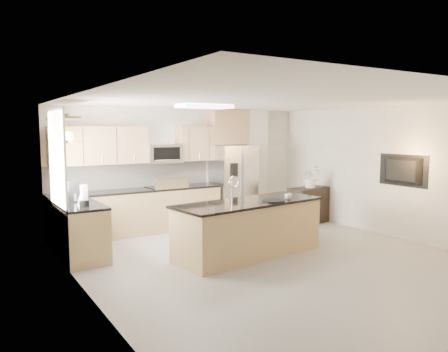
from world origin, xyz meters
TOP-DOWN VIEW (x-y plane):
  - floor at (0.00, 0.00)m, footprint 6.50×6.50m
  - ceiling at (0.00, 0.00)m, footprint 6.00×6.50m
  - wall_back at (0.00, 3.25)m, footprint 6.00×0.02m
  - wall_left at (-3.00, 0.00)m, footprint 0.02×6.50m
  - wall_right at (3.00, 0.00)m, footprint 0.02×6.50m
  - back_counter at (-1.23, 2.93)m, footprint 3.55×0.66m
  - left_counter at (-2.67, 1.85)m, footprint 0.66×1.50m
  - range at (-0.60, 2.92)m, footprint 0.76×0.64m
  - upper_cabinets at (-1.30, 3.09)m, footprint 3.50×0.33m
  - microwave at (-0.60, 3.04)m, footprint 0.76×0.40m
  - refrigerator at (1.06, 2.87)m, footprint 0.92×0.78m
  - partition_column at (1.82, 3.10)m, footprint 0.60×0.30m
  - window at (-2.98, 1.85)m, footprint 0.04×1.15m
  - shelf_lower at (-2.85, 1.95)m, footprint 0.30×1.20m
  - shelf_upper at (-2.85, 1.95)m, footprint 0.30×1.20m
  - ceiling_fixture at (-0.40, 1.60)m, footprint 1.00×0.50m
  - island at (-0.18, 0.47)m, footprint 2.78×1.29m
  - credenza at (2.43, 1.82)m, footprint 1.10×0.62m
  - cup at (0.53, 0.29)m, footprint 0.17×0.17m
  - platter at (0.18, 0.25)m, footprint 0.51×0.51m
  - blender at (-2.67, 1.44)m, footprint 0.15×0.15m
  - kettle at (-2.63, 1.77)m, footprint 0.20×0.20m
  - coffee_maker at (-2.69, 2.02)m, footprint 0.22×0.25m
  - bowl at (-2.85, 2.10)m, footprint 0.42×0.42m
  - flower_vase at (2.44, 1.77)m, footprint 0.73×0.65m
  - television at (2.91, -0.20)m, footprint 0.14×1.08m

SIDE VIEW (x-z plane):
  - floor at x=0.00m, z-range 0.00..0.00m
  - credenza at x=2.43m, z-range 0.00..0.83m
  - left_counter at x=-2.67m, z-range 0.00..0.92m
  - island at x=-0.18m, z-range -0.21..1.14m
  - back_counter at x=-1.23m, z-range -0.25..1.19m
  - range at x=-0.60m, z-range -0.10..1.04m
  - refrigerator at x=1.06m, z-range 0.00..1.78m
  - platter at x=0.18m, z-range 0.93..0.95m
  - cup at x=0.53m, z-range 0.93..1.03m
  - kettle at x=-2.63m, z-range 0.91..1.15m
  - blender at x=-2.67m, z-range 0.90..1.25m
  - coffee_maker at x=-2.69m, z-range 0.91..1.26m
  - flower_vase at x=2.44m, z-range 0.83..1.59m
  - wall_back at x=0.00m, z-range 0.00..2.60m
  - wall_left at x=-3.00m, z-range 0.00..2.60m
  - wall_right at x=3.00m, z-range 0.00..2.60m
  - partition_column at x=1.82m, z-range 0.00..2.60m
  - television at x=2.91m, z-range 1.04..1.66m
  - microwave at x=-0.60m, z-range 1.43..1.83m
  - window at x=-2.98m, z-range 0.83..2.47m
  - upper_cabinets at x=-1.30m, z-range 1.45..2.20m
  - shelf_lower at x=-2.85m, z-range 1.93..1.97m
  - shelf_upper at x=-2.85m, z-range 2.30..2.34m
  - bowl at x=-2.85m, z-range 2.34..2.42m
  - ceiling_fixture at x=-0.40m, z-range 2.53..2.59m
  - ceiling at x=0.00m, z-range 2.59..2.61m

